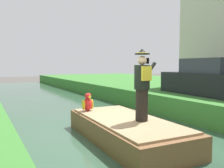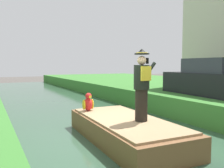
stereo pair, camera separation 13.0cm
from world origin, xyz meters
TOP-DOWN VIEW (x-y plane):
  - ground_plane at (0.00, 0.00)m, footprint 80.00×80.00m
  - canal_water at (0.00, 0.00)m, footprint 5.71×48.00m
  - boat at (0.00, -0.21)m, footprint 1.96×4.27m
  - person_pirate at (0.22, -0.65)m, footprint 0.61×0.42m
  - parrot_plush at (-0.48, 1.27)m, footprint 0.36×0.34m
  - parked_car_dark at (4.87, 1.21)m, footprint 1.98×4.11m

SIDE VIEW (x-z plane):
  - ground_plane at x=0.00m, z-range 0.00..0.00m
  - canal_water at x=0.00m, z-range 0.00..0.10m
  - boat at x=0.00m, z-range 0.10..0.71m
  - parrot_plush at x=-0.48m, z-range 0.67..1.24m
  - parked_car_dark at x=4.87m, z-range 0.80..2.30m
  - person_pirate at x=0.22m, z-range 0.71..2.56m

